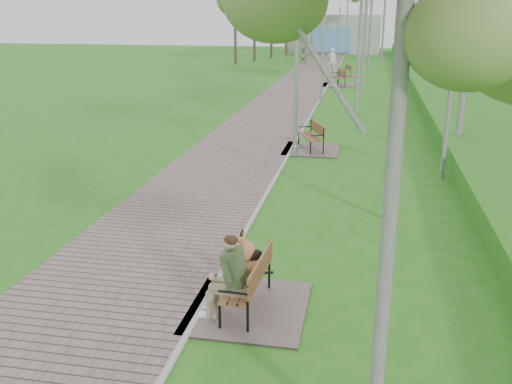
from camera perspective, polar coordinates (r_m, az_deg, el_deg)
ground at (r=14.77m, az=0.82°, el=-0.70°), size 120.00×120.00×0.00m
walkway at (r=35.84m, az=4.19°, el=10.37°), size 3.50×67.00×0.04m
kerb at (r=35.68m, az=7.02°, el=10.26°), size 0.10×67.00×0.05m
building_north at (r=64.93m, az=7.73°, el=15.40°), size 10.00×5.20×4.00m
bench_main at (r=9.34m, az=-1.42°, el=-9.21°), size 1.89×2.10×1.65m
bench_second at (r=19.93m, az=5.48°, el=4.81°), size 1.90×2.11×1.17m
bench_third at (r=37.24m, az=8.21°, el=10.85°), size 2.00×2.22×1.23m
bench_far at (r=42.80m, az=8.97°, el=11.65°), size 1.59×1.77×0.98m
lamp_post_near at (r=18.67m, az=4.06°, el=11.92°), size 0.23×0.23×5.94m
lamp_post_second at (r=30.41m, az=6.71°, el=13.75°), size 0.21×0.21×5.47m
lamp_post_third at (r=44.34m, az=8.28°, el=14.56°), size 0.18×0.18×4.78m
lamp_post_far at (r=61.21m, az=9.06°, el=15.79°), size 0.22×0.22×5.62m
pedestrian_near at (r=45.43m, az=7.63°, el=12.97°), size 0.70×0.51×1.78m
pedestrian_far at (r=51.46m, az=4.74°, el=13.47°), size 0.86×0.76×1.48m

